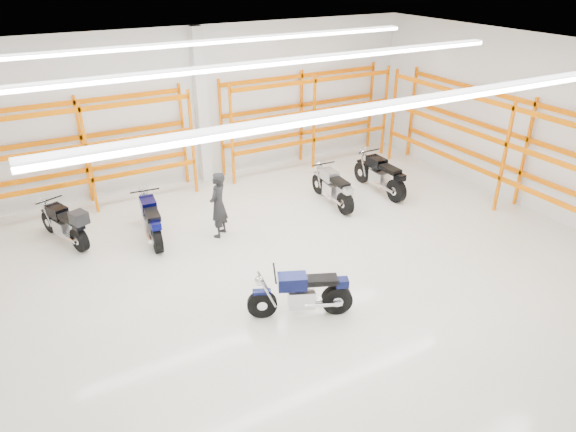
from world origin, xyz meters
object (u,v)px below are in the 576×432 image
motorcycle_back_c (333,189)px  motorcycle_back_d (381,176)px  standing_man (218,205)px  motorcycle_back_a (66,225)px  motorcycle_back_b (151,221)px  structural_column (202,108)px  motorcycle_main (305,294)px

motorcycle_back_c → motorcycle_back_d: 1.64m
standing_man → motorcycle_back_a: bearing=-66.6°
motorcycle_back_a → motorcycle_back_b: bearing=-22.2°
structural_column → motorcycle_main: bearing=-95.9°
motorcycle_back_c → structural_column: (-2.42, 3.40, 1.77)m
motorcycle_back_a → motorcycle_back_d: motorcycle_back_d is taller
motorcycle_back_a → standing_man: bearing=-22.1°
motorcycle_back_a → motorcycle_back_b: 1.98m
motorcycle_back_c → standing_man: 3.43m
motorcycle_main → motorcycle_back_b: 4.68m
motorcycle_back_b → standing_man: bearing=-22.1°
motorcycle_back_b → motorcycle_back_c: motorcycle_back_b is taller
motorcycle_main → motorcycle_back_a: size_ratio=0.96×
motorcycle_back_b → motorcycle_back_c: 4.94m
motorcycle_back_a → motorcycle_back_d: size_ratio=0.89×
motorcycle_back_d → motorcycle_back_c: bearing=-180.0°
motorcycle_back_d → standing_man: (-5.06, -0.12, 0.31)m
motorcycle_back_c → motorcycle_main: bearing=-129.5°
motorcycle_back_c → structural_column: bearing=125.5°
motorcycle_back_d → structural_column: structural_column is taller
motorcycle_back_b → standing_man: (1.50, -0.61, 0.33)m
motorcycle_main → motorcycle_back_c: size_ratio=0.92×
structural_column → motorcycle_back_a: bearing=-153.3°
motorcycle_main → standing_man: (-0.23, 3.73, 0.36)m
motorcycle_back_d → motorcycle_back_b: bearing=175.8°
motorcycle_main → motorcycle_back_d: motorcycle_back_d is taller
motorcycle_back_a → standing_man: 3.61m
motorcycle_main → motorcycle_back_a: motorcycle_back_a is taller
motorcycle_back_b → motorcycle_back_c: (4.92, -0.49, -0.01)m
motorcycle_back_b → motorcycle_back_d: bearing=-4.2°
standing_man → motorcycle_back_c: bearing=137.7°
motorcycle_main → structural_column: size_ratio=0.43×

